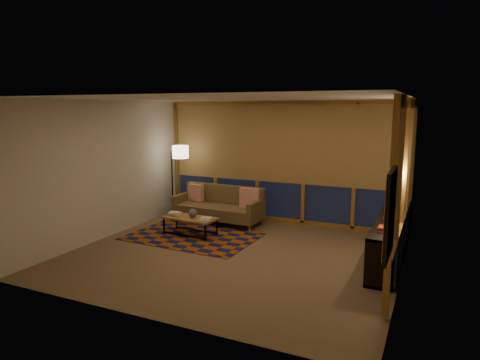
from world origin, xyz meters
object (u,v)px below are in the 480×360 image
at_px(sofa, 218,205).
at_px(bookshelf, 390,237).
at_px(floor_lamp, 172,180).
at_px(coffee_table, 190,226).

height_order(sofa, bookshelf, sofa).
bearing_deg(floor_lamp, bookshelf, 14.34).
xyz_separation_m(sofa, bookshelf, (3.71, -0.78, -0.04)).
distance_m(sofa, coffee_table, 1.07).
xyz_separation_m(sofa, coffee_table, (-0.10, -1.04, -0.22)).
bearing_deg(sofa, coffee_table, -93.35).
height_order(sofa, coffee_table, sofa).
bearing_deg(sofa, floor_lamp, 173.73).
xyz_separation_m(coffee_table, bookshelf, (3.81, 0.26, 0.18)).
relative_size(sofa, bookshelf, 0.67).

